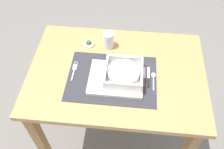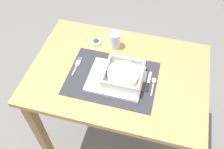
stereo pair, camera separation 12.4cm
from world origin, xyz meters
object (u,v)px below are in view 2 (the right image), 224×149
at_px(spoon, 154,82).
at_px(porridge_bowl, 123,75).
at_px(dining_table, 118,86).
at_px(bread_knife, 144,83).
at_px(fork, 77,65).
at_px(drinking_glass, 115,41).
at_px(condiment_saucer, 96,41).
at_px(butter_knife, 148,83).

bearing_deg(spoon, porridge_bowl, -168.28).
xyz_separation_m(dining_table, bread_knife, (0.14, -0.04, 0.13)).
bearing_deg(dining_table, fork, -176.48).
xyz_separation_m(drinking_glass, condiment_saucer, (-0.11, -0.00, -0.03)).
relative_size(spoon, bread_knife, 0.87).
bearing_deg(butter_knife, bread_knife, -178.34).
bearing_deg(fork, spoon, -4.26).
distance_m(fork, spoon, 0.41).
bearing_deg(dining_table, condiment_saucer, 134.70).
height_order(drinking_glass, condiment_saucer, drinking_glass).
height_order(dining_table, porridge_bowl, porridge_bowl).
xyz_separation_m(fork, butter_knife, (0.39, -0.03, 0.00)).
distance_m(bread_knife, condiment_saucer, 0.39).
bearing_deg(butter_knife, fork, 173.73).
height_order(porridge_bowl, condiment_saucer, porridge_bowl).
bearing_deg(bread_knife, condiment_saucer, 150.72).
bearing_deg(condiment_saucer, fork, -103.53).
relative_size(porridge_bowl, drinking_glass, 1.97).
distance_m(dining_table, butter_knife, 0.21).
relative_size(dining_table, fork, 7.07).
relative_size(dining_table, porridge_bowl, 4.96).
relative_size(dining_table, bread_knife, 7.19).
distance_m(dining_table, condiment_saucer, 0.29).
relative_size(spoon, condiment_saucer, 1.82).
distance_m(dining_table, bread_knife, 0.20).
bearing_deg(drinking_glass, bread_knife, -46.91).
height_order(porridge_bowl, drinking_glass, drinking_glass).
xyz_separation_m(butter_knife, drinking_glass, (-0.23, 0.22, 0.04)).
relative_size(porridge_bowl, spoon, 1.67).
bearing_deg(drinking_glass, fork, -129.49).
bearing_deg(condiment_saucer, porridge_bowl, -46.81).
xyz_separation_m(porridge_bowl, drinking_glass, (-0.10, 0.23, -0.00)).
relative_size(butter_knife, bread_knife, 0.97).
bearing_deg(porridge_bowl, dining_table, 126.96).
distance_m(porridge_bowl, spoon, 0.16).
xyz_separation_m(dining_table, fork, (-0.22, -0.01, 0.13)).
bearing_deg(butter_knife, porridge_bowl, -178.03).
xyz_separation_m(bread_knife, condiment_saucer, (-0.32, 0.22, 0.00)).
relative_size(drinking_glass, condiment_saucer, 1.54).
xyz_separation_m(spoon, butter_knife, (-0.03, -0.01, -0.00)).
height_order(bread_knife, condiment_saucer, condiment_saucer).
bearing_deg(dining_table, drinking_glass, 109.41).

